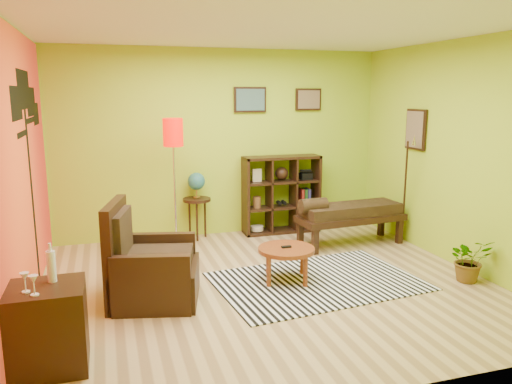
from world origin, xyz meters
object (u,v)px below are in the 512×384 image
object	(u,v)px
potted_plant	(469,264)
bench	(348,213)
coffee_table	(286,252)
cube_shelf	(282,194)
armchair	(149,271)
floor_lamp	(173,145)
side_cabinet	(48,327)
globe_table	(197,189)

from	to	relation	value
potted_plant	bench	bearing A→B (deg)	111.66
coffee_table	cube_shelf	world-z (taller)	cube_shelf
armchair	bench	xyz separation A→B (m)	(2.91, 1.18, 0.14)
floor_lamp	bench	xyz separation A→B (m)	(2.40, -0.44, -1.01)
side_cabinet	cube_shelf	xyz separation A→B (m)	(3.11, 3.21, 0.26)
side_cabinet	floor_lamp	world-z (taller)	floor_lamp
side_cabinet	cube_shelf	size ratio (longest dim) A/B	0.83
globe_table	coffee_table	bearing A→B (deg)	-71.64
coffee_table	globe_table	distance (m)	2.16
coffee_table	floor_lamp	distance (m)	2.16
side_cabinet	bench	xyz separation A→B (m)	(3.78, 2.30, 0.12)
armchair	cube_shelf	xyz separation A→B (m)	(2.24, 2.09, 0.28)
armchair	side_cabinet	xyz separation A→B (m)	(-0.88, -1.12, 0.02)
cube_shelf	floor_lamp	bearing A→B (deg)	-164.62
side_cabinet	bench	bearing A→B (deg)	31.28
side_cabinet	cube_shelf	world-z (taller)	cube_shelf
floor_lamp	potted_plant	world-z (taller)	floor_lamp
side_cabinet	potted_plant	size ratio (longest dim) A/B	1.92
side_cabinet	potted_plant	bearing A→B (deg)	7.57
cube_shelf	bench	world-z (taller)	cube_shelf
floor_lamp	cube_shelf	size ratio (longest dim) A/B	1.52
side_cabinet	globe_table	world-z (taller)	globe_table
armchair	cube_shelf	world-z (taller)	cube_shelf
side_cabinet	potted_plant	xyz separation A→B (m)	(4.46, 0.59, -0.14)
armchair	floor_lamp	bearing A→B (deg)	72.44
coffee_table	armchair	size ratio (longest dim) A/B	0.62
bench	globe_table	bearing A→B (deg)	155.11
coffee_table	side_cabinet	distance (m)	2.73
coffee_table	side_cabinet	bearing A→B (deg)	-153.46
coffee_table	bench	xyz separation A→B (m)	(1.34, 1.08, 0.12)
armchair	globe_table	world-z (taller)	armchair
side_cabinet	cube_shelf	distance (m)	4.48
side_cabinet	floor_lamp	bearing A→B (deg)	63.12
coffee_table	side_cabinet	size ratio (longest dim) A/B	0.65
side_cabinet	coffee_table	bearing A→B (deg)	26.54
floor_lamp	globe_table	xyz separation A→B (m)	(0.39, 0.50, -0.71)
cube_shelf	potted_plant	xyz separation A→B (m)	(1.35, -2.62, -0.40)
floor_lamp	globe_table	world-z (taller)	floor_lamp
coffee_table	armchair	world-z (taller)	armchair
bench	potted_plant	size ratio (longest dim) A/B	3.11
bench	potted_plant	bearing A→B (deg)	-68.34
bench	cube_shelf	bearing A→B (deg)	126.27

